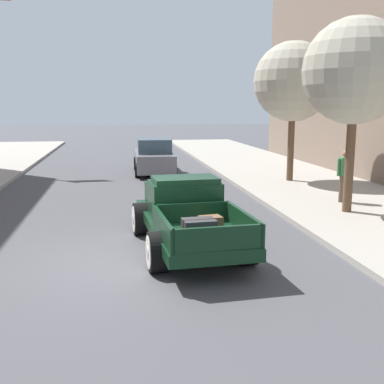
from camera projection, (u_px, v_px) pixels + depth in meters
The scene contains 6 objects.
ground_plane at pixel (126, 261), 9.58m from camera, with size 140.00×140.00×0.00m, color #47474C.
hotrod_truck_dark_green at pixel (186, 213), 10.53m from camera, with size 2.39×5.02×1.58m.
car_background_grey at pixel (154, 157), 21.86m from camera, with size 1.94×4.34×1.65m.
pedestrian_sidewalk_right at pixel (345, 173), 14.53m from camera, with size 0.53×0.22×1.65m.
street_tree_nearest at pixel (355, 72), 12.67m from camera, with size 2.92×2.92×5.41m.
street_tree_second at pixel (293, 82), 18.24m from camera, with size 3.13×3.13×5.53m.
Camera 1 is at (-0.13, -9.26, 3.16)m, focal length 43.18 mm.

